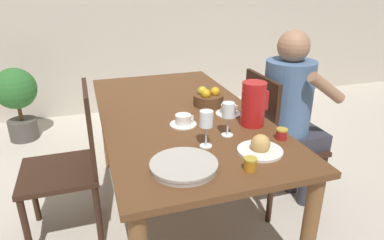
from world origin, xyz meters
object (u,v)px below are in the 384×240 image
object	(u,v)px
serving_tray	(184,166)
red_pitcher	(253,104)
wine_glass_juice	(228,112)
potted_plant	(17,97)
fruit_bowl	(208,98)
chair_person_side	(275,139)
teacup_across	(228,110)
wine_glass_water	(207,121)
bread_plate	(260,147)
person_seated	(292,108)
teacup_near_person	(183,121)
jam_jar_red	(282,133)
chair_opposite	(71,162)
jam_jar_amber	(250,163)

from	to	relation	value
serving_tray	red_pitcher	bearing A→B (deg)	34.52
red_pitcher	wine_glass_juice	distance (m)	0.20
red_pitcher	potted_plant	size ratio (longest dim) A/B	0.34
fruit_bowl	potted_plant	xyz separation A→B (m)	(-1.32, 1.51, -0.34)
chair_person_side	red_pitcher	distance (m)	0.53
red_pitcher	teacup_across	world-z (taller)	red_pitcher
wine_glass_water	teacup_across	size ratio (longest dim) A/B	1.23
wine_glass_water	fruit_bowl	xyz separation A→B (m)	(0.20, 0.52, -0.09)
teacup_across	bread_plate	size ratio (longest dim) A/B	0.70
person_seated	red_pitcher	size ratio (longest dim) A/B	5.02
teacup_across	fruit_bowl	world-z (taller)	fruit_bowl
teacup_near_person	potted_plant	xyz separation A→B (m)	(-1.09, 1.75, -0.32)
wine_glass_water	wine_glass_juice	xyz separation A→B (m)	(0.14, 0.08, -0.00)
wine_glass_water	fruit_bowl	size ratio (longest dim) A/B	0.96
teacup_near_person	bread_plate	size ratio (longest dim) A/B	0.70
wine_glass_water	fruit_bowl	world-z (taller)	wine_glass_water
teacup_near_person	person_seated	bearing A→B (deg)	8.96
potted_plant	fruit_bowl	bearing A→B (deg)	-48.74
chair_person_side	wine_glass_juice	size ratio (longest dim) A/B	5.30
person_seated	red_pitcher	world-z (taller)	person_seated
person_seated	jam_jar_red	world-z (taller)	person_seated
red_pitcher	serving_tray	xyz separation A→B (m)	(-0.48, -0.33, -0.10)
person_seated	chair_opposite	bearing A→B (deg)	-94.73
wine_glass_juice	teacup_across	bearing A→B (deg)	65.59
bread_plate	potted_plant	world-z (taller)	bread_plate
red_pitcher	potted_plant	xyz separation A→B (m)	(-1.44, 1.86, -0.42)
chair_person_side	wine_glass_water	world-z (taller)	chair_person_side
teacup_across	fruit_bowl	size ratio (longest dim) A/B	0.79
wine_glass_juice	jam_jar_red	bearing A→B (deg)	-26.93
wine_glass_water	potted_plant	world-z (taller)	wine_glass_water
red_pitcher	teacup_near_person	distance (m)	0.38
person_seated	red_pitcher	bearing A→B (deg)	-60.31
serving_tray	jam_jar_red	size ratio (longest dim) A/B	5.09
jam_jar_amber	jam_jar_red	bearing A→B (deg)	37.81
wine_glass_water	red_pitcher	bearing A→B (deg)	27.43
fruit_bowl	potted_plant	distance (m)	2.03
wine_glass_juice	jam_jar_amber	world-z (taller)	wine_glass_juice
wine_glass_juice	bread_plate	size ratio (longest dim) A/B	0.84
chair_opposite	teacup_across	world-z (taller)	chair_opposite
chair_person_side	potted_plant	world-z (taller)	chair_person_side
teacup_across	jam_jar_amber	size ratio (longest dim) A/B	2.61
wine_glass_juice	jam_jar_amber	distance (m)	0.35
chair_person_side	teacup_near_person	size ratio (longest dim) A/B	6.35
jam_jar_red	teacup_near_person	bearing A→B (deg)	142.38
person_seated	teacup_near_person	distance (m)	0.75
bread_plate	jam_jar_amber	size ratio (longest dim) A/B	3.72
red_pitcher	wine_glass_water	world-z (taller)	red_pitcher
teacup_across	wine_glass_water	bearing A→B (deg)	-126.94
teacup_near_person	teacup_across	size ratio (longest dim) A/B	1.00
wine_glass_water	serving_tray	size ratio (longest dim) A/B	0.63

